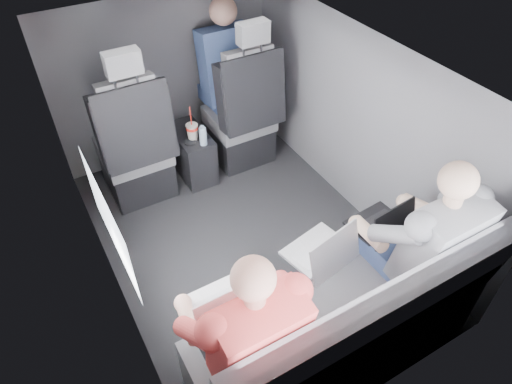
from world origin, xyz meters
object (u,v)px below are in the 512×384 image
rear_bench (342,332)px  center_console (192,153)px  laptop_silver (323,251)px  passenger_front_right (226,66)px  laptop_white (222,307)px  water_bottle (203,136)px  laptop_black (382,223)px  front_seat_left (136,153)px  front_seat_right (243,120)px  passenger_rear_left (242,331)px  soda_cup (192,131)px  passenger_rear_right (415,242)px

rear_bench → center_console: bearing=90.0°
laptop_silver → passenger_front_right: (0.40, 1.87, 0.13)m
laptop_silver → passenger_front_right: bearing=77.9°
laptop_white → water_bottle: bearing=68.5°
laptop_white → laptop_black: 1.01m
water_bottle → passenger_front_right: 0.65m
front_seat_left → laptop_black: bearing=-60.8°
front_seat_right → laptop_silver: (-0.40, -1.61, 0.23)m
rear_bench → front_seat_right: bearing=76.7°
center_console → passenger_front_right: size_ratio=0.55×
center_console → laptop_silver: 1.71m
front_seat_right → passenger_rear_left: bearing=-118.6°
soda_cup → laptop_silver: bearing=-88.0°
laptop_white → laptop_silver: same height
water_bottle → passenger_rear_left: bearing=-108.9°
center_console → laptop_black: laptop_black is taller
laptop_silver → passenger_front_right: size_ratio=0.43×
passenger_rear_right → soda_cup: bearing=106.3°
front_seat_right → passenger_front_right: passenger_front_right is taller
front_seat_right → laptop_silver: size_ratio=3.39×
passenger_rear_right → water_bottle: bearing=105.9°
rear_bench → passenger_rear_left: (-0.54, 0.10, 0.31)m
front_seat_left → center_console: size_ratio=2.64×
laptop_black → passenger_rear_right: (0.05, -0.20, -0.00)m
center_console → passenger_front_right: bearing=26.0°
laptop_silver → soda_cup: bearing=92.0°
front_seat_left → center_console: front_seat_left is taller
front_seat_left → soda_cup: 0.45m
laptop_black → rear_bench: bearing=-147.2°
center_console → laptop_white: laptop_white is taller
water_bottle → laptop_black: 1.53m
laptop_black → passenger_front_right: (-0.00, 1.87, 0.13)m
rear_bench → passenger_front_right: (0.45, 2.16, 0.45)m
front_seat_left → water_bottle: size_ratio=7.82×
soda_cup → laptop_white: size_ratio=0.87×
passenger_rear_right → front_seat_left: bearing=117.9°
laptop_white → laptop_black: laptop_white is taller
front_seat_left → laptop_silver: size_ratio=3.39×
rear_bench → passenger_rear_left: 0.63m
soda_cup → laptop_black: bearing=-73.6°
laptop_black → laptop_white: bearing=-177.5°
soda_cup → laptop_black: size_ratio=0.89×
passenger_rear_left → passenger_front_right: bearing=64.5°
soda_cup → passenger_rear_left: (-0.53, -1.76, 0.15)m
rear_bench → front_seat_left: bearing=103.3°
center_console → front_seat_right: bearing=-5.1°
laptop_silver → passenger_rear_right: size_ratio=0.31×
laptop_white → laptop_silver: bearing=4.0°
front_seat_right → rear_bench: front_seat_right is taller
water_bottle → passenger_rear_right: size_ratio=0.13×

